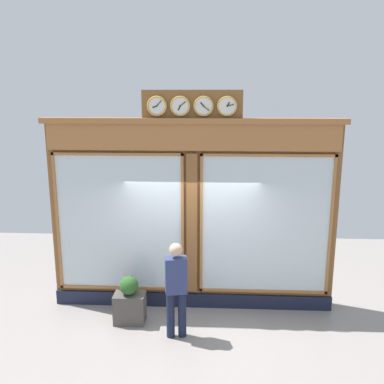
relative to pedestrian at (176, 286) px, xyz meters
name	(u,v)px	position (x,y,z in m)	size (l,w,h in m)	color
shop_facade	(192,214)	(-0.21, -1.20, 0.92)	(5.48, 0.42, 4.14)	brown
pedestrian	(176,286)	(0.00, 0.00, 0.00)	(0.39, 0.28, 1.69)	#191E38
planter_box	(130,308)	(0.89, -0.42, -0.65)	(0.56, 0.36, 0.55)	#4C4742
planter_shrub	(129,285)	(0.89, -0.42, -0.21)	(0.34, 0.34, 0.34)	#285623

